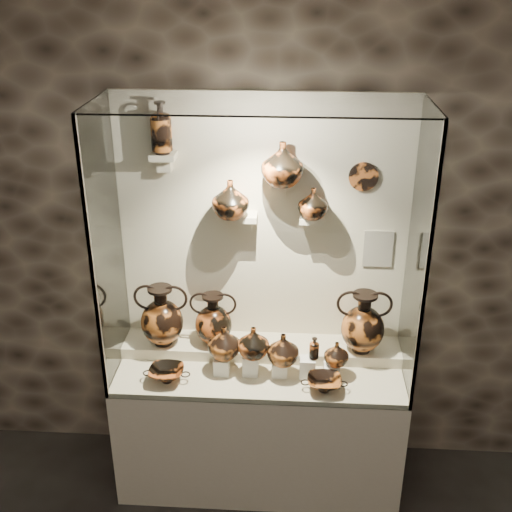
{
  "coord_description": "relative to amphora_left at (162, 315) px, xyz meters",
  "views": [
    {
      "loc": [
        0.18,
        -0.98,
        3.04
      ],
      "look_at": [
        -0.02,
        2.19,
        1.56
      ],
      "focal_mm": 45.0,
      "sensor_mm": 36.0,
      "label": 1
    }
  ],
  "objects": [
    {
      "name": "kylix_right",
      "position": [
        0.97,
        -0.32,
        -0.21
      ],
      "size": [
        0.28,
        0.24,
        0.1
      ],
      "primitive_type": null,
      "rotation": [
        0.0,
        0.0,
        -0.14
      ],
      "color": "#A3541F",
      "rests_on": "front_tier"
    },
    {
      "name": "kylix_left",
      "position": [
        0.07,
        -0.29,
        -0.21
      ],
      "size": [
        0.32,
        0.29,
        0.1
      ],
      "primitive_type": null,
      "rotation": [
        0.0,
        0.0,
        -0.35
      ],
      "color": "#AB4E1E",
      "rests_on": "front_tier"
    },
    {
      "name": "bracket_ul",
      "position": [
        0.05,
        0.1,
        0.96
      ],
      "size": [
        0.14,
        0.12,
        0.04
      ],
      "primitive_type": "cube",
      "color": "beige",
      "rests_on": "back_panel"
    },
    {
      "name": "plinth",
      "position": [
        0.6,
        -0.14,
        -0.69
      ],
      "size": [
        1.7,
        0.6,
        0.8
      ],
      "primitive_type": "cube",
      "color": "beige",
      "rests_on": "floor"
    },
    {
      "name": "amphora_right",
      "position": [
        1.2,
        -0.0,
        0.0
      ],
      "size": [
        0.39,
        0.39,
        0.39
      ],
      "primitive_type": null,
      "rotation": [
        0.0,
        0.0,
        0.29
      ],
      "color": "#A3541F",
      "rests_on": "rear_tier"
    },
    {
      "name": "glass_left",
      "position": [
        -0.25,
        -0.14,
        0.51
      ],
      "size": [
        0.01,
        0.6,
        1.6
      ],
      "primitive_type": "cube",
      "color": "white",
      "rests_on": "plinth"
    },
    {
      "name": "jug_e",
      "position": [
        1.04,
        -0.18,
        -0.11
      ],
      "size": [
        0.18,
        0.18,
        0.15
      ],
      "primitive_type": "imported",
      "rotation": [
        0.0,
        0.0,
        0.28
      ],
      "color": "#A3541F",
      "rests_on": "pedestal_e"
    },
    {
      "name": "ovoid_vase_c",
      "position": [
        0.88,
        0.07,
        0.71
      ],
      "size": [
        0.21,
        0.21,
        0.17
      ],
      "primitive_type": "imported",
      "rotation": [
        0.0,
        0.0,
        0.28
      ],
      "color": "#AB4E1E",
      "rests_on": "bracket_cc"
    },
    {
      "name": "front_tier",
      "position": [
        0.6,
        -0.14,
        -0.28
      ],
      "size": [
        1.68,
        0.58,
        0.03
      ],
      "primitive_type": "cube",
      "color": "beige",
      "rests_on": "plinth"
    },
    {
      "name": "pedestal_e",
      "position": [
        1.02,
        -0.19,
        -0.22
      ],
      "size": [
        0.09,
        0.09,
        0.08
      ],
      "primitive_type": "cube",
      "color": "white",
      "rests_on": "front_tier"
    },
    {
      "name": "glass_top",
      "position": [
        0.6,
        -0.14,
        1.3
      ],
      "size": [
        1.7,
        0.6,
        0.01
      ],
      "primitive_type": "cube",
      "color": "white",
      "rests_on": "back_panel"
    },
    {
      "name": "lekythos_small",
      "position": [
        0.91,
        -0.18,
        -0.07
      ],
      "size": [
        0.07,
        0.07,
        0.16
      ],
      "primitive_type": null,
      "rotation": [
        0.0,
        0.0,
        -0.0
      ],
      "color": "#AB4E1E",
      "rests_on": "pedestal_d"
    },
    {
      "name": "rear_tier",
      "position": [
        0.6,
        0.04,
        -0.24
      ],
      "size": [
        1.7,
        0.25,
        0.1
      ],
      "primitive_type": "cube",
      "color": "beige",
      "rests_on": "plinth"
    },
    {
      "name": "info_placard",
      "position": [
        1.27,
        0.16,
        0.41
      ],
      "size": [
        0.17,
        0.01,
        0.23
      ],
      "primitive_type": "cube",
      "color": "beige",
      "rests_on": "back_panel"
    },
    {
      "name": "pedestal_d",
      "position": [
        0.88,
        -0.19,
        -0.2
      ],
      "size": [
        0.09,
        0.09,
        0.12
      ],
      "primitive_type": "cube",
      "color": "white",
      "rests_on": "front_tier"
    },
    {
      "name": "amphora_left",
      "position": [
        0.0,
        0.0,
        0.0
      ],
      "size": [
        0.33,
        0.33,
        0.39
      ],
      "primitive_type": null,
      "rotation": [
        0.0,
        0.0,
        0.08
      ],
      "color": "#A3541F",
      "rests_on": "rear_tier"
    },
    {
      "name": "glass_right",
      "position": [
        1.44,
        -0.14,
        0.51
      ],
      "size": [
        0.01,
        0.6,
        1.6
      ],
      "primitive_type": "cube",
      "color": "white",
      "rests_on": "plinth"
    },
    {
      "name": "lekythos_tall",
      "position": [
        0.05,
        0.09,
        1.13
      ],
      "size": [
        0.14,
        0.14,
        0.32
      ],
      "primitive_type": null,
      "rotation": [
        0.0,
        0.0,
        -0.15
      ],
      "color": "#A3541F",
      "rests_on": "bracket_ul"
    },
    {
      "name": "back_panel",
      "position": [
        0.6,
        0.18,
        0.51
      ],
      "size": [
        1.7,
        0.03,
        1.6
      ],
      "primitive_type": "cube",
      "color": "beige",
      "rests_on": "plinth"
    },
    {
      "name": "pedestal_c",
      "position": [
        0.72,
        -0.19,
        -0.22
      ],
      "size": [
        0.09,
        0.09,
        0.09
      ],
      "primitive_type": "cube",
      "color": "white",
      "rests_on": "front_tier"
    },
    {
      "name": "bracket_cc",
      "position": [
        0.88,
        0.1,
        0.61
      ],
      "size": [
        0.14,
        0.12,
        0.04
      ],
      "primitive_type": "cube",
      "color": "beige",
      "rests_on": "back_panel"
    },
    {
      "name": "wall_back",
      "position": [
        0.6,
        0.18,
        0.51
      ],
      "size": [
        5.0,
        0.02,
        3.2
      ],
      "primitive_type": "cube",
      "color": "black",
      "rests_on": "ground"
    },
    {
      "name": "jug_c",
      "position": [
        0.74,
        -0.2,
        -0.08
      ],
      "size": [
        0.24,
        0.24,
        0.19
      ],
      "primitive_type": "imported",
      "rotation": [
        0.0,
        0.0,
        0.42
      ],
      "color": "#A3541F",
      "rests_on": "pedestal_c"
    },
    {
      "name": "bracket_cb",
      "position": [
        0.7,
        0.1,
        0.81
      ],
      "size": [
        0.1,
        0.12,
        0.04
      ],
      "primitive_type": "cube",
      "color": "beige",
      "rests_on": "back_panel"
    },
    {
      "name": "amphora_mid",
      "position": [
        0.31,
        0.02,
        -0.02
      ],
      "size": [
        0.28,
        0.28,
        0.34
      ],
      "primitive_type": null,
      "rotation": [
        0.0,
        0.0,
        -0.02
      ],
      "color": "#AB4E1E",
      "rests_on": "rear_tier"
    },
    {
      "name": "bracket_ca",
      "position": [
        0.5,
        0.1,
        0.61
      ],
      "size": [
        0.14,
        0.12,
        0.04
      ],
      "primitive_type": "cube",
      "color": "beige",
      "rests_on": "back_panel"
    },
    {
      "name": "jug_a",
      "position": [
        0.39,
        -0.17,
        -0.06
      ],
      "size": [
        0.26,
        0.26,
        0.2
      ],
      "primitive_type": "imported",
      "rotation": [
        0.0,
        0.0,
        0.43
      ],
      "color": "#A3541F",
      "rests_on": "pedestal_a"
    },
    {
      "name": "pedestal_b",
      "position": [
        0.55,
        -0.19,
        -0.2
      ],
      "size": [
        0.09,
        0.09,
        0.13
      ],
      "primitive_type": "cube",
      "color": "white",
      "rests_on": "front_tier"
    },
    {
      "name": "pedestal_a",
      "position": [
        0.38,
        -0.19,
        -0.21
      ],
      "size": [
        0.09,
        0.09,
        0.1
      ],
      "primitive_type": "cube",
      "color": "white",
      "rests_on": "front_tier"
    },
    {
      "name": "jug_b",
      "position": [
        0.57,
        -0.2,
        -0.04
      ],
      "size": [
        0.18,
        0.18,
        0.19
      ],
      "primitive_type": "imported",
      "rotation": [
        0.0,
        0.0,
        -0.0
      ],
      "color": "#AB4E1E",
      "rests_on": "pedestal_b"
    },
    {
      "name": "wall_plate",
      "position": [
        1.16,
        0.15,
        0.85
      ],
      "size": [
        0.17,
        0.02,
        0.17
      ],
      "primitive_type": "cylinder",
      "rotation": [
        1.57,
        0.0,
        0.0
      ],
      "color": "#C15F26",
      "rests_on": "back_panel"
    },
    {
      "name": "frame_post_left",
      "position": [
        -0.24,
        -0.43,
        0.51
      ],
      "size": [
        0.02,
        0.02,
        1.6
      ],
      "primitive_type": "cube",
      "color": "gray",
      "rests_on": "plinth"
    },
    {
      "name": "ovoid_vase_a",
      "position": [
        0.42,
        0.05,
        0.73
      ],
      "size": [
        0.28,
        0.28,
        0.22
      ],
      "primitive_type": "imported",
      "rotation": [
        0.0,
        0.0,
        -0.43
      ],
      "color": "#AB4E1E",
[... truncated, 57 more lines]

